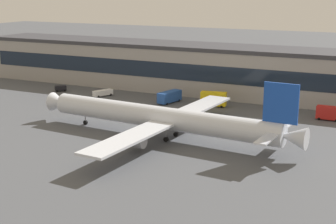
# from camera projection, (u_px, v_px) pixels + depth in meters

# --- Properties ---
(ground_plane) EXTENTS (600.00, 600.00, 0.00)m
(ground_plane) POSITION_uv_depth(u_px,v_px,m) (122.00, 130.00, 117.57)
(ground_plane) COLOR #4C4F54
(terminal_building) EXTENTS (160.80, 18.51, 15.26)m
(terminal_building) POSITION_uv_depth(u_px,v_px,m) (202.00, 69.00, 158.63)
(terminal_building) COLOR #9E9993
(terminal_building) RESTS_ON ground_plane
(airliner) EXTENTS (64.91, 56.15, 15.04)m
(airliner) POSITION_uv_depth(u_px,v_px,m) (164.00, 118.00, 110.01)
(airliner) COLOR silver
(airliner) RESTS_ON ground_plane
(baggage_tug) EXTENTS (3.97, 3.95, 1.85)m
(baggage_tug) POSITION_uv_depth(u_px,v_px,m) (60.00, 88.00, 161.30)
(baggage_tug) COLOR black
(baggage_tug) RESTS_ON ground_plane
(belt_loader) EXTENTS (4.42, 6.66, 1.95)m
(belt_loader) POSITION_uv_depth(u_px,v_px,m) (103.00, 93.00, 153.83)
(belt_loader) COLOR white
(belt_loader) RESTS_ON ground_plane
(stair_truck) EXTENTS (6.03, 2.53, 3.55)m
(stair_truck) POSITION_uv_depth(u_px,v_px,m) (328.00, 113.00, 125.79)
(stair_truck) COLOR red
(stair_truck) RESTS_ON ground_plane
(catering_truck) EXTENTS (7.55, 3.87, 4.15)m
(catering_truck) POSITION_uv_depth(u_px,v_px,m) (214.00, 99.00, 140.31)
(catering_truck) COLOR yellow
(catering_truck) RESTS_ON ground_plane
(fuel_truck) EXTENTS (4.45, 8.79, 3.35)m
(fuel_truck) POSITION_uv_depth(u_px,v_px,m) (169.00, 96.00, 144.86)
(fuel_truck) COLOR #2651A5
(fuel_truck) RESTS_ON ground_plane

